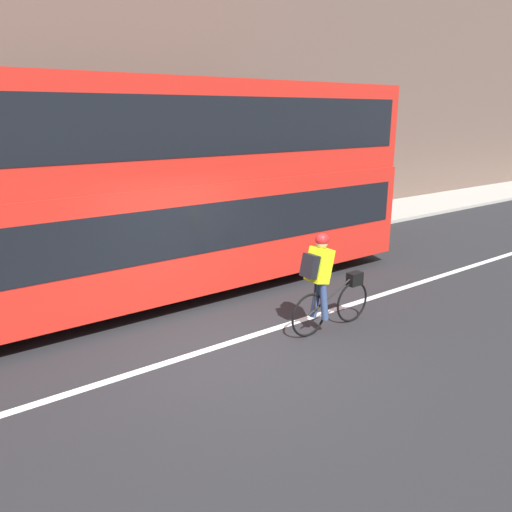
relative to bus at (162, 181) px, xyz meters
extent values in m
plane|color=#232326|center=(-0.36, -2.88, -2.20)|extent=(80.00, 80.00, 0.00)
cube|color=silver|center=(-0.36, -2.60, -2.20)|extent=(50.00, 0.14, 0.01)
cube|color=#A8A399|center=(-0.36, 2.79, -2.15)|extent=(60.00, 2.59, 0.11)
cube|color=brown|center=(-0.36, 4.24, 1.94)|extent=(60.00, 0.30, 8.29)
cylinder|color=black|center=(3.21, 0.00, -1.73)|extent=(0.95, 0.30, 0.95)
cube|color=red|center=(0.00, 0.00, -0.93)|extent=(10.35, 2.47, 1.97)
cube|color=black|center=(0.00, 0.00, -0.70)|extent=(9.94, 2.49, 0.87)
cube|color=red|center=(0.00, 0.00, 0.92)|extent=(10.35, 2.37, 1.74)
cube|color=black|center=(0.00, 0.00, 1.01)|extent=(9.94, 2.39, 0.97)
torus|color=black|center=(1.89, -3.13, -1.85)|extent=(0.71, 0.04, 0.71)
torus|color=black|center=(0.91, -3.13, -1.85)|extent=(0.71, 0.04, 0.71)
cylinder|color=black|center=(1.40, -3.13, -1.62)|extent=(1.00, 0.03, 0.49)
cylinder|color=black|center=(1.03, -3.13, -1.58)|extent=(0.03, 0.03, 0.53)
cube|color=black|center=(1.92, -3.13, -1.44)|extent=(0.26, 0.16, 0.22)
cube|color=#D8EA19|center=(1.10, -3.13, -1.05)|extent=(0.37, 0.32, 0.58)
cube|color=black|center=(0.90, -3.13, -1.03)|extent=(0.21, 0.26, 0.38)
cylinder|color=#384C7A|center=(1.14, -3.04, -1.64)|extent=(0.22, 0.11, 0.64)
cylinder|color=#384C7A|center=(1.14, -3.22, -1.64)|extent=(0.20, 0.11, 0.64)
sphere|color=tan|center=(1.14, -3.13, -0.70)|extent=(0.19, 0.19, 0.19)
sphere|color=red|center=(1.14, -3.13, -0.65)|extent=(0.21, 0.21, 0.21)
camera|label=1|loc=(-4.10, -8.51, 1.23)|focal=35.00mm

